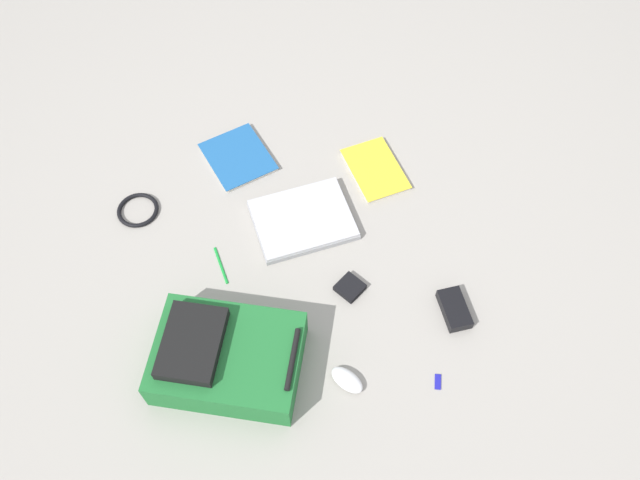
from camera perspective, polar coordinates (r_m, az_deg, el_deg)
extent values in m
plane|color=gray|center=(2.16, -0.42, -1.47)|extent=(3.74, 3.74, 0.00)
cube|color=#1E662D|center=(1.96, -8.00, -10.15)|extent=(0.51, 0.46, 0.12)
cube|color=black|center=(1.90, -11.07, -8.77)|extent=(0.25, 0.28, 0.04)
cylinder|color=black|center=(1.87, -2.41, -10.30)|extent=(0.09, 0.17, 0.02)
cube|color=#929296|center=(2.22, -1.62, 1.67)|extent=(0.33, 0.26, 0.02)
cube|color=#B7B7BC|center=(2.21, -1.63, 1.90)|extent=(0.33, 0.25, 0.01)
cube|color=silver|center=(2.41, -7.14, 7.12)|extent=(0.25, 0.27, 0.01)
cube|color=#1E5999|center=(2.40, -7.16, 7.25)|extent=(0.26, 0.28, 0.00)
cube|color=silver|center=(2.36, 4.82, 6.09)|extent=(0.18, 0.26, 0.01)
cube|color=yellow|center=(2.35, 4.83, 6.22)|extent=(0.19, 0.26, 0.00)
ellipsoid|color=silver|center=(1.96, 2.36, -12.06)|extent=(0.11, 0.12, 0.03)
torus|color=black|center=(2.34, -15.56, 2.52)|extent=(0.14, 0.14, 0.01)
cube|color=black|center=(2.09, 11.60, -5.91)|extent=(0.08, 0.14, 0.03)
cylinder|color=#198C33|center=(2.16, -8.61, -2.15)|extent=(0.02, 0.14, 0.01)
cube|color=black|center=(2.09, 2.61, -4.14)|extent=(0.11, 0.11, 0.02)
cube|color=#191999|center=(2.00, 10.22, -12.02)|extent=(0.04, 0.05, 0.01)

